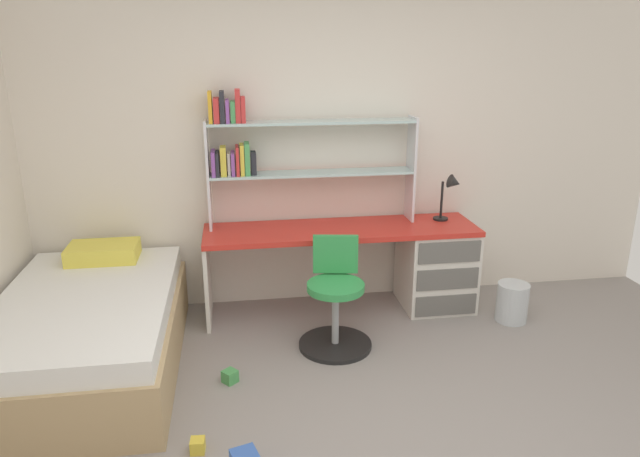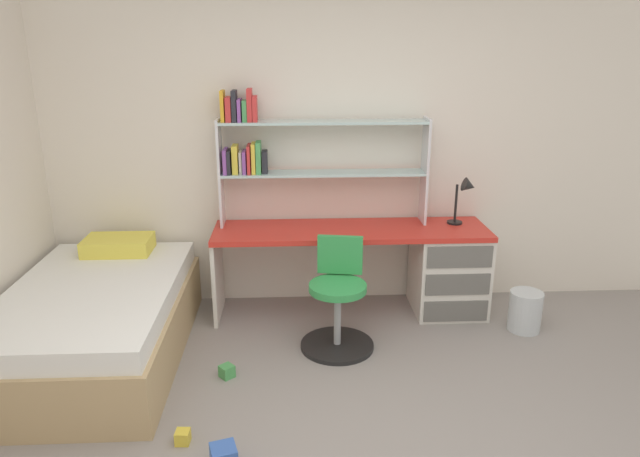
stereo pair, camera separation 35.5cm
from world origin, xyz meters
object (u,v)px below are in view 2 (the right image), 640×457
desk_lamp (466,193)px  swivel_chair (338,306)px  bookshelf_hutch (289,148)px  waste_bin (525,311)px  toy_block_yellow_2 (183,437)px  desk (422,264)px  bed_platform (96,322)px  toy_block_green_1 (227,371)px

desk_lamp → swivel_chair: (-1.04, -0.60, -0.65)m
bookshelf_hutch → swivel_chair: bookshelf_hutch is taller
waste_bin → toy_block_yellow_2: (-2.34, -1.19, -0.11)m
waste_bin → desk: bearing=152.3°
swivel_chair → waste_bin: swivel_chair is taller
bookshelf_hutch → bed_platform: bookshelf_hutch is taller
bookshelf_hutch → toy_block_yellow_2: 2.22m
bookshelf_hutch → toy_block_green_1: bearing=-111.2°
desk_lamp → waste_bin: desk_lamp is taller
desk → swivel_chair: bearing=-142.6°
bed_platform → toy_block_yellow_2: size_ratio=24.22×
desk_lamp → bookshelf_hutch: bearing=175.7°
bookshelf_hutch → toy_block_green_1: bookshelf_hutch is taller
waste_bin → desk_lamp: bearing=131.8°
toy_block_green_1 → bookshelf_hutch: bearing=68.8°
desk_lamp → toy_block_green_1: desk_lamp is taller
desk → toy_block_green_1: 1.76m
bookshelf_hutch → desk_lamp: size_ratio=4.19×
desk_lamp → swivel_chair: desk_lamp is taller
bed_platform → toy_block_yellow_2: bearing=-52.3°
swivel_chair → toy_block_green_1: bearing=-153.0°
toy_block_yellow_2 → swivel_chair: bearing=48.0°
desk_lamp → toy_block_yellow_2: 2.70m
desk → waste_bin: bearing=-27.7°
desk_lamp → toy_block_yellow_2: bearing=-140.3°
bed_platform → waste_bin: (3.07, 0.24, -0.11)m
toy_block_yellow_2 → waste_bin: bearing=26.9°
desk → toy_block_yellow_2: bearing=-136.1°
desk → toy_block_yellow_2: desk is taller
toy_block_yellow_2 → desk_lamp: bearing=39.7°
bookshelf_hutch → desk_lamp: bookshelf_hutch is taller
toy_block_green_1 → toy_block_yellow_2: 0.66m
bookshelf_hutch → desk_lamp: bearing=-4.3°
desk → desk_lamp: desk_lamp is taller
desk → desk_lamp: bearing=10.0°
desk → bed_platform: size_ratio=1.16×
bed_platform → desk_lamp: bearing=14.1°
desk_lamp → swivel_chair: bearing=-149.9°
bed_platform → toy_block_green_1: size_ratio=22.32×
bed_platform → toy_block_green_1: bearing=-18.7°
bookshelf_hutch → bed_platform: bearing=-149.5°
desk → bookshelf_hutch: bearing=171.2°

